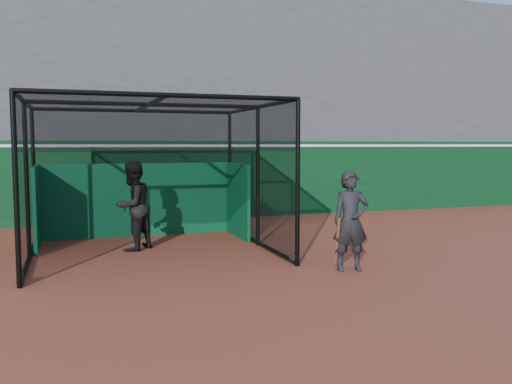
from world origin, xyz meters
name	(u,v)px	position (x,y,z in m)	size (l,w,h in m)	color
ground	(235,286)	(0.00, 0.00, 0.00)	(120.00, 120.00, 0.00)	brown
outfield_wall	(157,180)	(0.00, 8.50, 1.29)	(50.00, 0.50, 2.50)	#0A3718
grandstand	(141,89)	(0.00, 12.27, 4.48)	(50.00, 7.85, 8.95)	#4C4C4F
batting_cage	(150,179)	(-0.92, 3.42, 1.62)	(5.12, 4.82, 3.26)	black
batter	(133,206)	(-1.28, 3.75, 1.01)	(0.98, 0.76, 2.01)	black
on_deck_player	(351,221)	(2.40, 0.39, 0.94)	(0.76, 0.57, 1.88)	black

